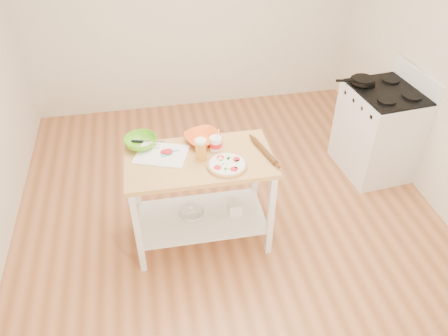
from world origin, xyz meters
The scene contains 15 objects.
room_shell centered at (0.00, 0.00, 1.35)m, with size 4.04×4.54×2.74m.
prep_island centered at (-0.28, -0.17, 0.65)m, with size 1.18×0.66×0.90m.
gas_stove centered at (1.68, 0.50, 0.47)m, with size 0.70×0.79×1.11m.
skillet centered at (1.48, 0.68, 0.98)m, with size 0.39×0.25×0.03m.
pizza centered at (-0.09, -0.31, 0.92)m, with size 0.31×0.31×0.05m.
cutting_board centered at (-0.57, -0.06, 0.91)m, with size 0.48×0.42×0.04m.
spatula centered at (-0.51, -0.08, 0.92)m, with size 0.15×0.07×0.01m.
knife centered at (-0.70, 0.12, 0.92)m, with size 0.27×0.08×0.01m.
orange_bowl centered at (-0.22, 0.05, 0.93)m, with size 0.28×0.28×0.07m, color orange.
green_bowl centered at (-0.72, 0.09, 0.94)m, with size 0.26×0.26×0.08m, color #62BE1B.
beer_pint centered at (-0.27, -0.18, 0.99)m, with size 0.09×0.09×0.18m.
yogurt_tub centered at (-0.14, -0.08, 0.96)m, with size 0.10×0.10×0.21m.
rolling_pin centered at (0.24, -0.20, 0.92)m, with size 0.04×0.04×0.36m, color #553013.
shelf_glass_bowl centered at (-0.36, -0.16, 0.29)m, with size 0.21×0.21×0.06m, color silver.
shelf_bin centered at (0.01, -0.18, 0.31)m, with size 0.11×0.11×0.11m, color white.
Camera 1 is at (-0.62, -2.90, 2.98)m, focal length 35.00 mm.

